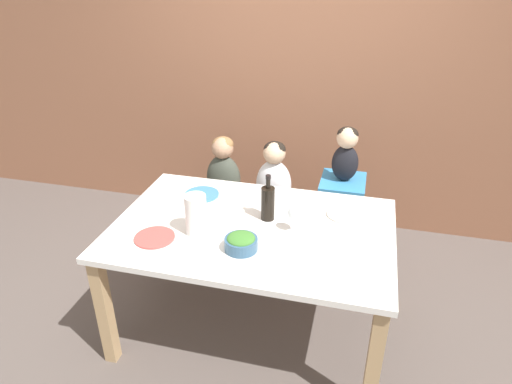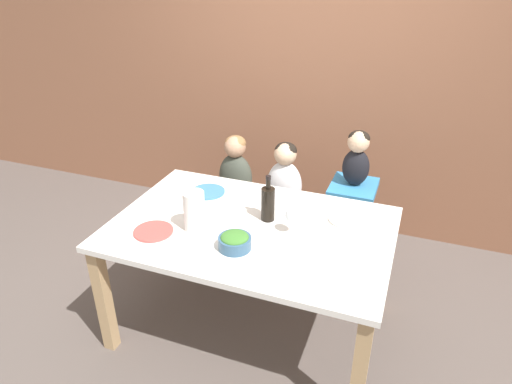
% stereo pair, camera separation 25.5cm
% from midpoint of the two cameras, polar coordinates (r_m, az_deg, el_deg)
% --- Properties ---
extents(ground_plane, '(14.00, 14.00, 0.00)m').
position_cam_midpoint_polar(ground_plane, '(3.06, -2.86, -16.32)').
color(ground_plane, '#564C47').
extents(wall_back, '(10.00, 0.06, 2.70)m').
position_cam_midpoint_polar(wall_back, '(3.72, 3.51, 15.59)').
color(wall_back, '#8E5B42').
rests_on(wall_back, ground_plane).
extents(dining_table, '(1.58, 1.05, 0.75)m').
position_cam_midpoint_polar(dining_table, '(2.65, -3.19, -6.02)').
color(dining_table, white).
rests_on(dining_table, ground_plane).
extents(chair_far_left, '(0.36, 0.41, 0.44)m').
position_cam_midpoint_polar(chair_far_left, '(3.55, -5.99, -2.08)').
color(chair_far_left, silver).
rests_on(chair_far_left, ground_plane).
extents(chair_far_center, '(0.36, 0.41, 0.44)m').
position_cam_midpoint_polar(chair_far_center, '(3.45, 0.04, -2.87)').
color(chair_far_center, silver).
rests_on(chair_far_center, ground_plane).
extents(chair_right_highchair, '(0.31, 0.35, 0.72)m').
position_cam_midpoint_polar(chair_right_highchair, '(3.29, 8.45, -1.17)').
color(chair_right_highchair, silver).
rests_on(chair_right_highchair, ground_plane).
extents(person_child_left, '(0.26, 0.18, 0.51)m').
position_cam_midpoint_polar(person_child_left, '(3.40, -6.25, 2.77)').
color(person_child_left, '#3D4238').
rests_on(person_child_left, chair_far_left).
extents(person_child_center, '(0.26, 0.18, 0.51)m').
position_cam_midpoint_polar(person_child_center, '(3.30, 0.04, 2.09)').
color(person_child_center, silver).
rests_on(person_child_center, chair_far_center).
extents(person_baby_right, '(0.18, 0.15, 0.39)m').
position_cam_midpoint_polar(person_baby_right, '(3.13, 8.93, 5.03)').
color(person_baby_right, black).
rests_on(person_baby_right, chair_right_highchair).
extents(wine_bottle, '(0.08, 0.08, 0.28)m').
position_cam_midpoint_polar(wine_bottle, '(2.61, -1.29, -1.38)').
color(wine_bottle, black).
rests_on(wine_bottle, dining_table).
extents(paper_towel_roll, '(0.12, 0.12, 0.23)m').
position_cam_midpoint_polar(paper_towel_roll, '(2.52, -10.39, -2.87)').
color(paper_towel_roll, white).
rests_on(paper_towel_roll, dining_table).
extents(wine_glass_near, '(0.07, 0.07, 0.16)m').
position_cam_midpoint_polar(wine_glass_near, '(2.50, 1.93, -2.83)').
color(wine_glass_near, white).
rests_on(wine_glass_near, dining_table).
extents(salad_bowl_large, '(0.18, 0.18, 0.09)m').
position_cam_midpoint_polar(salad_bowl_large, '(2.39, -4.98, -6.35)').
color(salad_bowl_large, '#335675').
rests_on(salad_bowl_large, dining_table).
extents(dinner_plate_front_left, '(0.22, 0.22, 0.01)m').
position_cam_midpoint_polar(dinner_plate_front_left, '(2.58, -15.37, -5.59)').
color(dinner_plate_front_left, '#D14C47').
rests_on(dinner_plate_front_left, dining_table).
extents(dinner_plate_back_left, '(0.22, 0.22, 0.01)m').
position_cam_midpoint_polar(dinner_plate_back_left, '(2.96, -9.25, -0.36)').
color(dinner_plate_back_left, teal).
rests_on(dinner_plate_back_left, dining_table).
extents(dinner_plate_back_right, '(0.22, 0.22, 0.01)m').
position_cam_midpoint_polar(dinner_plate_back_right, '(2.73, 8.49, -2.85)').
color(dinner_plate_back_right, silver).
rests_on(dinner_plate_back_right, dining_table).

